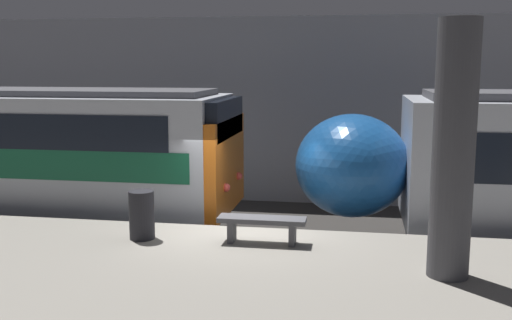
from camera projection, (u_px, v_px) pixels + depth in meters
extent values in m
plane|color=#33302D|center=(240.00, 275.00, 11.41)|extent=(120.00, 120.00, 0.00)
cube|color=gray|center=(203.00, 309.00, 8.67)|extent=(40.00, 5.49, 0.95)
cube|color=#939399|center=(283.00, 111.00, 17.11)|extent=(50.00, 0.15, 5.30)
cylinder|color=#47474C|center=(453.00, 151.00, 8.36)|extent=(0.59, 0.59, 3.65)
ellipsoid|color=#195199|center=(352.00, 165.00, 12.82)|extent=(2.42, 2.74, 2.20)
sphere|color=#F2EFCC|center=(307.00, 182.00, 13.04)|extent=(0.20, 0.20, 0.20)
cube|color=orange|center=(226.00, 165.00, 13.30)|extent=(0.25, 2.92, 2.10)
cube|color=black|center=(225.00, 118.00, 13.13)|extent=(0.25, 2.62, 0.84)
sphere|color=#EA4C42|center=(226.00, 188.00, 12.68)|extent=(0.18, 0.18, 0.18)
sphere|color=#EA4C42|center=(239.00, 176.00, 13.98)|extent=(0.18, 0.18, 0.18)
cube|color=#4C4C51|center=(232.00, 230.00, 10.29)|extent=(0.10, 0.32, 0.41)
cube|color=#4C4C51|center=(293.00, 233.00, 10.11)|extent=(0.10, 0.32, 0.41)
cube|color=#4C4C51|center=(262.00, 220.00, 10.17)|extent=(1.50, 0.40, 0.08)
cylinder|color=#232328|center=(142.00, 215.00, 10.43)|extent=(0.44, 0.44, 0.85)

